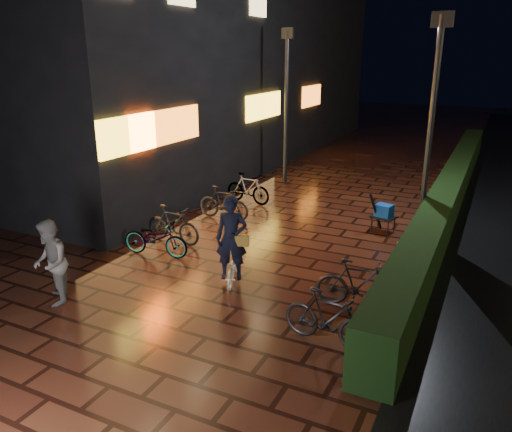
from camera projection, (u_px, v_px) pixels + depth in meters
The scene contains 11 objects.
ground at pixel (226, 290), 9.82m from camera, with size 80.00×80.00×0.00m, color #381911.
hedge at pixel (451, 190), 15.10m from camera, with size 0.70×20.00×1.00m, color black.
bystander_person at pixel (50, 263), 9.07m from camera, with size 0.78×0.61×1.61m, color slate.
storefront_block at pixel (166, 51), 22.20m from camera, with size 12.09×22.00×9.00m.
lamp_post_hedge at pixel (432, 118), 12.00m from camera, with size 0.51×0.20×5.34m.
lamp_post_sf at pixel (286, 102), 16.85m from camera, with size 0.49×0.25×5.22m.
cyclist at pixel (232, 251), 9.94m from camera, with size 0.86×1.35×1.83m.
traffic_barrier at pixel (393, 273), 9.69m from camera, with size 0.56×1.85×0.74m.
cart_assembly at pixel (383, 212), 12.80m from camera, with size 0.70×0.59×1.07m.
parked_bikes_storefront at pixel (202, 212), 13.10m from camera, with size 1.77×5.40×0.93m.
parked_bikes_hedge at pixel (344, 300), 8.41m from camera, with size 1.70×2.05×0.93m.
Camera 1 is at (4.44, -7.71, 4.44)m, focal length 35.00 mm.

